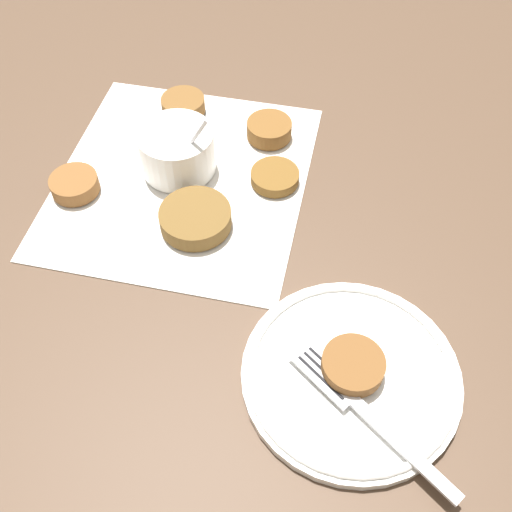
{
  "coord_description": "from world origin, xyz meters",
  "views": [
    {
      "loc": [
        -0.46,
        -0.3,
        0.54
      ],
      "look_at": [
        -0.1,
        -0.15,
        0.02
      ],
      "focal_mm": 42.0,
      "sensor_mm": 36.0,
      "label": 1
    }
  ],
  "objects": [
    {
      "name": "ground_plane",
      "position": [
        0.0,
        0.0,
        0.0
      ],
      "size": [
        4.0,
        4.0,
        0.0
      ],
      "primitive_type": "plane",
      "color": "#4C3828"
    },
    {
      "name": "napkin",
      "position": [
        -0.01,
        -0.01,
        0.0
      ],
      "size": [
        0.38,
        0.36,
        0.0
      ],
      "color": "silver",
      "rests_on": "ground_plane"
    },
    {
      "name": "sauce_bowl",
      "position": [
        0.01,
        -0.0,
        0.03
      ],
      "size": [
        0.1,
        0.1,
        0.11
      ],
      "color": "white",
      "rests_on": "napkin"
    },
    {
      "name": "fritter_0",
      "position": [
        -0.08,
        0.1,
        0.01
      ],
      "size": [
        0.06,
        0.06,
        0.02
      ],
      "color": "brown",
      "rests_on": "napkin"
    },
    {
      "name": "fritter_1",
      "position": [
        0.11,
        -0.08,
        0.01
      ],
      "size": [
        0.06,
        0.06,
        0.02
      ],
      "color": "brown",
      "rests_on": "napkin"
    },
    {
      "name": "fritter_2",
      "position": [
        0.03,
        -0.12,
        0.01
      ],
      "size": [
        0.06,
        0.06,
        0.01
      ],
      "color": "brown",
      "rests_on": "napkin"
    },
    {
      "name": "fritter_3",
      "position": [
        -0.07,
        -0.06,
        0.01
      ],
      "size": [
        0.08,
        0.08,
        0.02
      ],
      "color": "brown",
      "rests_on": "napkin"
    },
    {
      "name": "fritter_4",
      "position": [
        0.11,
        0.04,
        0.01
      ],
      "size": [
        0.06,
        0.06,
        0.02
      ],
      "color": "brown",
      "rests_on": "napkin"
    },
    {
      "name": "serving_plate",
      "position": [
        -0.19,
        -0.29,
        0.01
      ],
      "size": [
        0.21,
        0.21,
        0.02
      ],
      "color": "white",
      "rests_on": "ground_plane"
    },
    {
      "name": "fritter_on_plate",
      "position": [
        -0.19,
        -0.29,
        0.03
      ],
      "size": [
        0.06,
        0.06,
        0.02
      ],
      "color": "brown",
      "rests_on": "serving_plate"
    },
    {
      "name": "fork",
      "position": [
        -0.22,
        -0.3,
        0.02
      ],
      "size": [
        0.1,
        0.18,
        0.0
      ],
      "color": "silver",
      "rests_on": "serving_plate"
    }
  ]
}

